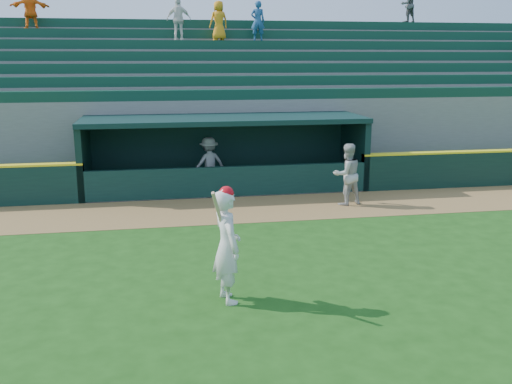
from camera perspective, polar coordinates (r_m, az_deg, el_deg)
ground at (r=12.31m, az=1.31°, el=-7.60°), size 120.00×120.00×0.00m
warning_track at (r=16.91m, az=-1.95°, el=-1.74°), size 40.00×3.00×0.01m
dugout_player_front at (r=17.49m, az=9.08°, el=1.76°), size 1.05×0.90×1.88m
dugout_player_inside at (r=19.49m, az=-4.72°, el=2.89°), size 1.30×1.00×1.77m
dugout at (r=19.65m, az=-3.27°, el=4.40°), size 9.40×2.80×2.46m
stands at (r=24.04m, az=-4.66°, el=8.50°), size 34.50×6.25×7.52m
batter_at_plate at (r=10.39m, az=-2.92°, el=-5.30°), size 0.67×0.89×2.19m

